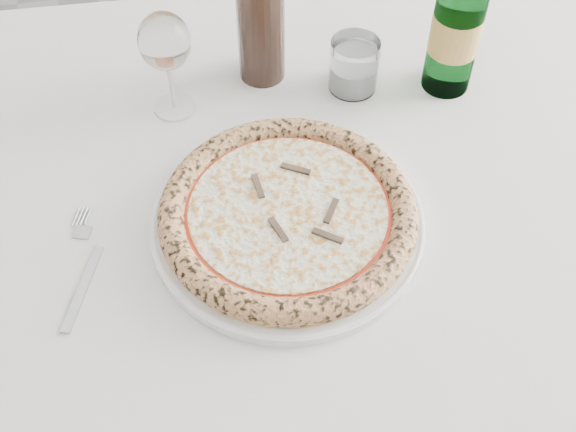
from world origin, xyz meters
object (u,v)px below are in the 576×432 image
object	(u,v)px
tumbler	(354,68)
dining_table	(275,210)
plate	(288,222)
pizza	(288,213)
wine_glass	(165,44)
wine_bottle	(260,7)
beer_bottle	(458,23)

from	to	relation	value
tumbler	dining_table	bearing A→B (deg)	-134.81
plate	pizza	world-z (taller)	pizza
wine_glass	dining_table	bearing A→B (deg)	-50.39
dining_table	plate	world-z (taller)	plate
dining_table	plate	size ratio (longest dim) A/B	4.24
pizza	plate	bearing A→B (deg)	-32.01
dining_table	plate	bearing A→B (deg)	-90.00
tumbler	wine_bottle	bearing A→B (deg)	157.12
tumbler	beer_bottle	xyz separation A→B (m)	(0.14, -0.02, 0.08)
dining_table	tumbler	bearing A→B (deg)	45.19
wine_glass	beer_bottle	distance (m)	0.41
dining_table	pizza	distance (m)	0.15
pizza	wine_bottle	bearing A→B (deg)	86.78
tumbler	pizza	bearing A→B (deg)	-120.56
dining_table	wine_glass	distance (m)	0.28
wine_glass	tumbler	size ratio (longest dim) A/B	2.00
plate	wine_glass	distance (m)	0.30
dining_table	wine_glass	bearing A→B (deg)	129.61
plate	wine_glass	size ratio (longest dim) A/B	2.16
pizza	tumbler	bearing A→B (deg)	59.44
wine_glass	beer_bottle	xyz separation A→B (m)	(0.41, -0.02, -0.00)
wine_bottle	plate	bearing A→B (deg)	-93.22
pizza	wine_glass	world-z (taller)	wine_glass
wine_glass	beer_bottle	size ratio (longest dim) A/B	0.58
beer_bottle	wine_glass	bearing A→B (deg)	176.88
dining_table	wine_glass	xyz separation A→B (m)	(-0.12, 0.15, 0.20)
beer_bottle	wine_bottle	distance (m)	0.28
tumbler	wine_bottle	xyz separation A→B (m)	(-0.13, 0.05, 0.09)
plate	dining_table	bearing A→B (deg)	90.00
dining_table	wine_glass	world-z (taller)	wine_glass
plate	beer_bottle	world-z (taller)	beer_bottle
pizza	tumbler	xyz separation A→B (m)	(0.15, 0.25, 0.01)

